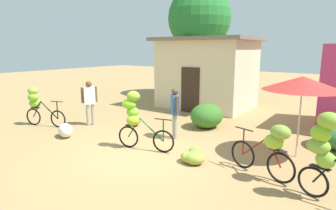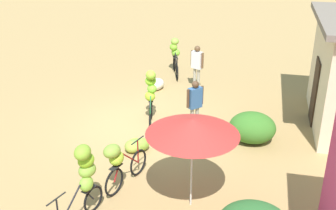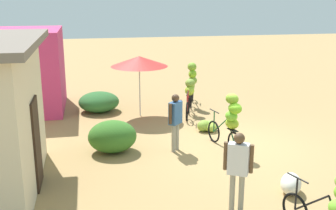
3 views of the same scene
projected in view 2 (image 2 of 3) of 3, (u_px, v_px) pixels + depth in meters
ground_plane at (140, 125)px, 12.89m from camera, size 60.00×60.00×0.00m
hedge_bush_front_left at (252, 128)px, 11.80m from camera, size 1.13×1.32×0.88m
market_umbrella at (193, 127)px, 8.54m from camera, size 1.96×1.96×2.12m
bicycle_leftmost at (175, 53)px, 16.95m from camera, size 1.64×0.67×1.42m
bicycle_near_pile at (151, 93)px, 12.78m from camera, size 1.69×0.55×1.65m
bicycle_center_loaded at (119, 160)px, 9.56m from camera, size 1.59×0.69×1.27m
bicycle_by_shop at (84, 175)px, 8.58m from camera, size 1.55×0.58×1.70m
banana_pile_on_ground at (136, 145)px, 11.45m from camera, size 0.77×0.80×0.36m
produce_sack at (156, 84)px, 15.47m from camera, size 0.83×0.72×0.44m
person_vendor at (195, 101)px, 12.15m from camera, size 0.44×0.43×1.60m
person_bystander at (197, 63)px, 15.29m from camera, size 0.37×0.52×1.64m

